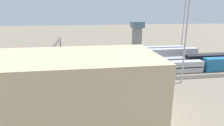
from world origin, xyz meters
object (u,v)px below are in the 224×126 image
Objects in this scene: signal_gantry at (55,48)px; light_mast_0 at (185,10)px; control_tower at (137,34)px; maintenance_shed at (27,91)px; light_mast_1 at (187,27)px; train_on_track_1 at (103,54)px; train_on_track_5 at (89,71)px; train_on_track_4 at (79,67)px; train_on_track_2 at (112,57)px; train_on_track_3 at (56,63)px; train_on_track_0 at (29,55)px.

light_mast_0 is at bearing -162.62° from signal_gantry.
control_tower is (-36.19, -25.06, 0.94)m from signal_gantry.
light_mast_1 is at bearing -159.00° from maintenance_shed.
train_on_track_5 is at bearing 72.37° from train_on_track_1.
train_on_track_1 is 24.76m from control_tower.
train_on_track_2 is at bearing -141.09° from train_on_track_4.
train_on_track_3 is 0.09× the size of train_on_track_5.
train_on_track_2 is 21.03m from train_on_track_3.
control_tower is at bearing -88.65° from light_mast_1.
signal_gantry is at bearing -91.08° from maintenance_shed.
signal_gantry is (0.06, 0.00, 5.50)m from train_on_track_3.
train_on_track_0 is 50.42m from control_tower.
signal_gantry is (56.30, 17.62, -12.69)m from light_mast_0.
light_mast_1 is 42.48m from signal_gantry.
signal_gantry is (37.22, -18.77, -8.21)m from light_mast_1.
train_on_track_2 is at bearing 19.41° from light_mast_0.
light_mast_1 is at bearing 161.44° from train_on_track_5.
train_on_track_4 is at bearing -25.30° from light_mast_1.
train_on_track_3 is at bearing 17.39° from light_mast_0.
train_on_track_4 and train_on_track_5 have the same top height.
light_mast_1 is 0.70× the size of signal_gantry.
train_on_track_0 is 19.76m from train_on_track_3.
light_mast_0 reaches higher than light_mast_1.
control_tower is (-18.72, -15.06, 5.99)m from train_on_track_1.
train_on_track_4 is 15.93m from train_on_track_2.
train_on_track_2 is (-12.39, -10.00, 0.54)m from train_on_track_4.
control_tower is (1.03, -43.83, -7.27)m from light_mast_1.
train_on_track_4 is 1.61× the size of train_on_track_2.
signal_gantry is at bearing -26.76° from light_mast_1.
control_tower is at bearing -133.06° from train_on_track_4.
light_mast_1 is at bearing 62.33° from light_mast_0.
train_on_track_1 is 2.04× the size of signal_gantry.
signal_gantry reaches higher than train_on_track_1.
train_on_track_4 is 9.46m from train_on_track_3.
train_on_track_1 is 20.75m from signal_gantry.
signal_gantry is at bearing 0.00° from train_on_track_3.
train_on_track_2 and train_on_track_1 have the same top height.
signal_gantry is (20.48, 5.00, 5.03)m from train_on_track_2.
control_tower reaches higher than train_on_track_1.
train_on_track_2 is at bearing -166.24° from train_on_track_3.
maintenance_shed is at bearing 61.13° from train_on_track_2.
light_mast_0 is (-35.82, -12.62, 17.73)m from train_on_track_2.
train_on_track_1 is at bearing -112.69° from maintenance_shed.
train_on_track_4 is at bearing 57.99° from train_on_track_1.
light_mast_0 reaches higher than train_on_track_3.
light_mast_1 is (-50.02, 33.77, 13.70)m from train_on_track_0.
train_on_track_3 is at bearing 180.00° from signal_gantry.
train_on_track_3 is 0.41× the size of light_mast_1.
signal_gantry reaches higher than train_on_track_2.
train_on_track_1 is (-30.27, 5.00, 0.45)m from train_on_track_0.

